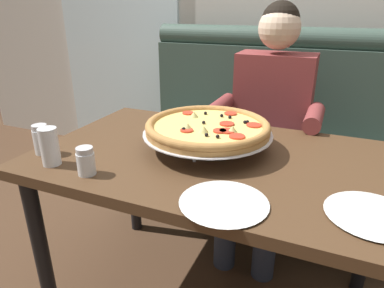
{
  "coord_description": "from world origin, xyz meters",
  "views": [
    {
      "loc": [
        0.38,
        -1.11,
        1.25
      ],
      "look_at": [
        -0.08,
        -0.05,
        0.78
      ],
      "focal_mm": 31.93,
      "sensor_mm": 36.0,
      "label": 1
    }
  ],
  "objects_px": {
    "pizza": "(208,128)",
    "patio_chair": "(149,78)",
    "shaker_parmesan": "(42,141)",
    "booth_bench": "(261,150)",
    "plate_near_left": "(373,213)",
    "shaker_oregano": "(86,163)",
    "drinking_glass": "(50,149)",
    "diner_main": "(269,117)",
    "plate_near_right": "(224,201)",
    "dining_table": "(215,176)"
  },
  "relations": [
    {
      "from": "patio_chair",
      "to": "drinking_glass",
      "type": "bearing_deg",
      "value": -67.75
    },
    {
      "from": "pizza",
      "to": "shaker_oregano",
      "type": "height_order",
      "value": "pizza"
    },
    {
      "from": "diner_main",
      "to": "shaker_parmesan",
      "type": "relative_size",
      "value": 11.21
    },
    {
      "from": "shaker_parmesan",
      "to": "plate_near_left",
      "type": "height_order",
      "value": "shaker_parmesan"
    },
    {
      "from": "plate_near_right",
      "to": "patio_chair",
      "type": "xyz_separation_m",
      "value": [
        -1.6,
        2.35,
        -0.21
      ]
    },
    {
      "from": "shaker_oregano",
      "to": "plate_near_left",
      "type": "distance_m",
      "value": 0.87
    },
    {
      "from": "booth_bench",
      "to": "drinking_glass",
      "type": "xyz_separation_m",
      "value": [
        -0.51,
        -1.18,
        0.39
      ]
    },
    {
      "from": "pizza",
      "to": "shaker_parmesan",
      "type": "xyz_separation_m",
      "value": [
        -0.56,
        -0.29,
        -0.04
      ]
    },
    {
      "from": "shaker_oregano",
      "to": "plate_near_left",
      "type": "xyz_separation_m",
      "value": [
        0.86,
        0.1,
        -0.03
      ]
    },
    {
      "from": "dining_table",
      "to": "shaker_oregano",
      "type": "relative_size",
      "value": 14.13
    },
    {
      "from": "dining_table",
      "to": "pizza",
      "type": "bearing_deg",
      "value": 137.31
    },
    {
      "from": "plate_near_left",
      "to": "booth_bench",
      "type": "bearing_deg",
      "value": 115.4
    },
    {
      "from": "shaker_parmesan",
      "to": "patio_chair",
      "type": "height_order",
      "value": "patio_chair"
    },
    {
      "from": "drinking_glass",
      "to": "patio_chair",
      "type": "xyz_separation_m",
      "value": [
        -0.96,
        2.34,
        -0.26
      ]
    },
    {
      "from": "shaker_parmesan",
      "to": "plate_near_right",
      "type": "distance_m",
      "value": 0.75
    },
    {
      "from": "plate_near_right",
      "to": "booth_bench",
      "type": "bearing_deg",
      "value": 96.41
    },
    {
      "from": "plate_near_left",
      "to": "drinking_glass",
      "type": "distance_m",
      "value": 1.03
    },
    {
      "from": "booth_bench",
      "to": "pizza",
      "type": "height_order",
      "value": "booth_bench"
    },
    {
      "from": "shaker_parmesan",
      "to": "plate_near_right",
      "type": "bearing_deg",
      "value": -5.48
    },
    {
      "from": "dining_table",
      "to": "patio_chair",
      "type": "distance_m",
      "value": 2.52
    },
    {
      "from": "diner_main",
      "to": "shaker_parmesan",
      "type": "height_order",
      "value": "diner_main"
    },
    {
      "from": "booth_bench",
      "to": "shaker_parmesan",
      "type": "height_order",
      "value": "booth_bench"
    },
    {
      "from": "pizza",
      "to": "shaker_oregano",
      "type": "bearing_deg",
      "value": -128.96
    },
    {
      "from": "booth_bench",
      "to": "diner_main",
      "type": "height_order",
      "value": "diner_main"
    },
    {
      "from": "pizza",
      "to": "shaker_parmesan",
      "type": "bearing_deg",
      "value": -152.8
    },
    {
      "from": "shaker_oregano",
      "to": "drinking_glass",
      "type": "xyz_separation_m",
      "value": [
        -0.16,
        0.01,
        0.02
      ]
    },
    {
      "from": "plate_near_right",
      "to": "dining_table",
      "type": "bearing_deg",
      "value": 113.31
    },
    {
      "from": "shaker_oregano",
      "to": "plate_near_right",
      "type": "distance_m",
      "value": 0.48
    },
    {
      "from": "dining_table",
      "to": "shaker_parmesan",
      "type": "distance_m",
      "value": 0.67
    },
    {
      "from": "patio_chair",
      "to": "diner_main",
      "type": "bearing_deg",
      "value": -42.76
    },
    {
      "from": "plate_near_left",
      "to": "plate_near_right",
      "type": "relative_size",
      "value": 0.97
    },
    {
      "from": "diner_main",
      "to": "plate_near_right",
      "type": "height_order",
      "value": "diner_main"
    },
    {
      "from": "shaker_oregano",
      "to": "patio_chair",
      "type": "relative_size",
      "value": 0.11
    },
    {
      "from": "dining_table",
      "to": "pizza",
      "type": "distance_m",
      "value": 0.19
    },
    {
      "from": "dining_table",
      "to": "pizza",
      "type": "xyz_separation_m",
      "value": [
        -0.05,
        0.05,
        0.17
      ]
    },
    {
      "from": "shaker_parmesan",
      "to": "booth_bench",
      "type": "bearing_deg",
      "value": 61.31
    },
    {
      "from": "booth_bench",
      "to": "shaker_oregano",
      "type": "distance_m",
      "value": 1.3
    },
    {
      "from": "plate_near_right",
      "to": "drinking_glass",
      "type": "distance_m",
      "value": 0.65
    },
    {
      "from": "pizza",
      "to": "patio_chair",
      "type": "height_order",
      "value": "patio_chair"
    },
    {
      "from": "shaker_oregano",
      "to": "pizza",
      "type": "bearing_deg",
      "value": 51.04
    },
    {
      "from": "patio_chair",
      "to": "booth_bench",
      "type": "bearing_deg",
      "value": -38.35
    },
    {
      "from": "diner_main",
      "to": "drinking_glass",
      "type": "distance_m",
      "value": 1.09
    },
    {
      "from": "shaker_parmesan",
      "to": "diner_main",
      "type": "bearing_deg",
      "value": 51.08
    },
    {
      "from": "dining_table",
      "to": "diner_main",
      "type": "height_order",
      "value": "diner_main"
    },
    {
      "from": "dining_table",
      "to": "diner_main",
      "type": "xyz_separation_m",
      "value": [
        0.08,
        0.61,
        0.07
      ]
    },
    {
      "from": "dining_table",
      "to": "drinking_glass",
      "type": "relative_size",
      "value": 10.02
    },
    {
      "from": "booth_bench",
      "to": "plate_near_left",
      "type": "relative_size",
      "value": 6.45
    },
    {
      "from": "plate_near_left",
      "to": "plate_near_right",
      "type": "height_order",
      "value": "same"
    },
    {
      "from": "plate_near_left",
      "to": "shaker_parmesan",
      "type": "bearing_deg",
      "value": -178.69
    },
    {
      "from": "dining_table",
      "to": "diner_main",
      "type": "distance_m",
      "value": 0.62
    }
  ]
}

